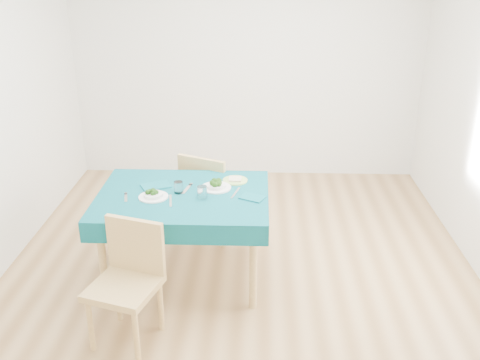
{
  "coord_description": "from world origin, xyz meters",
  "views": [
    {
      "loc": [
        0.14,
        -3.87,
        2.5
      ],
      "look_at": [
        0.0,
        0.0,
        0.85
      ],
      "focal_mm": 40.0,
      "sensor_mm": 36.0,
      "label": 1
    }
  ],
  "objects_px": {
    "table": "(185,237)",
    "bowl_far": "(216,184)",
    "chair_near": "(122,274)",
    "side_plate": "(235,180)",
    "chair_far": "(214,178)",
    "bowl_near": "(153,193)"
  },
  "relations": [
    {
      "from": "chair_far",
      "to": "bowl_near",
      "type": "bearing_deg",
      "value": 89.23
    },
    {
      "from": "chair_near",
      "to": "side_plate",
      "type": "relative_size",
      "value": 5.17
    },
    {
      "from": "table",
      "to": "chair_far",
      "type": "height_order",
      "value": "chair_far"
    },
    {
      "from": "table",
      "to": "bowl_far",
      "type": "height_order",
      "value": "bowl_far"
    },
    {
      "from": "chair_near",
      "to": "side_plate",
      "type": "distance_m",
      "value": 1.31
    },
    {
      "from": "bowl_near",
      "to": "side_plate",
      "type": "bearing_deg",
      "value": 29.61
    },
    {
      "from": "chair_far",
      "to": "side_plate",
      "type": "distance_m",
      "value": 0.56
    },
    {
      "from": "bowl_near",
      "to": "chair_far",
      "type": "bearing_deg",
      "value": 64.56
    },
    {
      "from": "chair_far",
      "to": "bowl_far",
      "type": "height_order",
      "value": "chair_far"
    },
    {
      "from": "bowl_far",
      "to": "side_plate",
      "type": "xyz_separation_m",
      "value": [
        0.15,
        0.16,
        -0.03
      ]
    },
    {
      "from": "bowl_far",
      "to": "chair_far",
      "type": "bearing_deg",
      "value": 96.83
    },
    {
      "from": "table",
      "to": "bowl_far",
      "type": "bearing_deg",
      "value": 26.25
    },
    {
      "from": "bowl_near",
      "to": "bowl_far",
      "type": "bearing_deg",
      "value": 22.45
    },
    {
      "from": "chair_far",
      "to": "bowl_far",
      "type": "xyz_separation_m",
      "value": [
        0.08,
        -0.63,
        0.21
      ]
    },
    {
      "from": "chair_far",
      "to": "bowl_near",
      "type": "height_order",
      "value": "chair_far"
    },
    {
      "from": "bowl_far",
      "to": "side_plate",
      "type": "distance_m",
      "value": 0.22
    },
    {
      "from": "table",
      "to": "chair_far",
      "type": "relative_size",
      "value": 1.15
    },
    {
      "from": "chair_near",
      "to": "bowl_far",
      "type": "height_order",
      "value": "chair_near"
    },
    {
      "from": "chair_near",
      "to": "bowl_far",
      "type": "relative_size",
      "value": 4.39
    },
    {
      "from": "bowl_far",
      "to": "table",
      "type": "bearing_deg",
      "value": -153.75
    },
    {
      "from": "side_plate",
      "to": "bowl_near",
      "type": "bearing_deg",
      "value": -150.39
    },
    {
      "from": "table",
      "to": "side_plate",
      "type": "bearing_deg",
      "value": 35.13
    }
  ]
}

